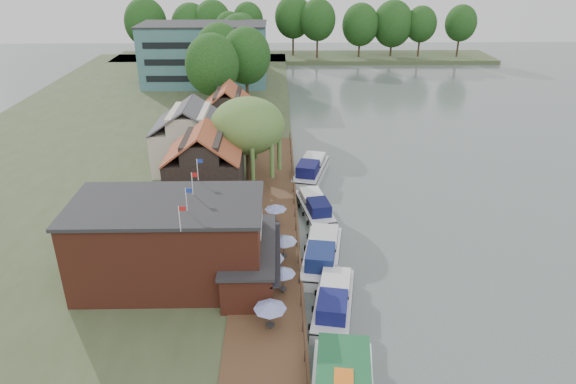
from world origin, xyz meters
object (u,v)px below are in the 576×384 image
object	(u,v)px
umbrella_1	(283,280)
cruiser_3	(311,167)
hotel_block	(205,54)
umbrella_0	(270,316)
cottage_b	(191,136)
willow	(248,142)
umbrella_4	(265,230)
cruiser_0	(334,298)
umbrella_3	(284,248)
cottage_a	(205,166)
umbrella_2	(270,265)
umbrella_5	(276,215)
cruiser_1	(322,251)
cottage_c	(229,115)
cruiser_2	(315,204)
pub	(194,242)

from	to	relation	value
umbrella_1	cruiser_3	world-z (taller)	umbrella_1
hotel_block	umbrella_0	world-z (taller)	hotel_block
hotel_block	cottage_b	world-z (taller)	hotel_block
willow	umbrella_4	xyz separation A→B (m)	(2.21, -14.02, -3.93)
umbrella_0	cruiser_0	size ratio (longest dim) A/B	0.24
willow	cruiser_3	distance (m)	9.92
hotel_block	willow	world-z (taller)	hotel_block
umbrella_3	cruiser_3	xyz separation A→B (m)	(3.74, 21.14, -0.97)
cottage_a	umbrella_2	xyz separation A→B (m)	(7.23, -14.98, -2.96)
umbrella_5	cruiser_1	world-z (taller)	umbrella_5
umbrella_3	cruiser_1	xyz separation A→B (m)	(3.54, 0.95, -0.95)
cottage_b	cottage_c	distance (m)	9.85
umbrella_4	cruiser_1	bearing A→B (deg)	-22.69
umbrella_5	umbrella_3	bearing A→B (deg)	-83.35
cottage_a	cruiser_1	xyz separation A→B (m)	(11.96, -11.22, -3.91)
umbrella_0	umbrella_1	distance (m)	4.52
cruiser_0	cruiser_3	xyz separation A→B (m)	(-0.20, 27.12, 0.09)
umbrella_2	cruiser_2	world-z (taller)	umbrella_2
cottage_b	umbrella_2	world-z (taller)	cottage_b
cottage_a	cruiser_3	distance (m)	15.61
pub	umbrella_4	xyz separation A→B (m)	(5.71, 5.98, -2.36)
umbrella_5	cruiser_0	size ratio (longest dim) A/B	0.24
umbrella_0	umbrella_5	distance (m)	15.77
pub	umbrella_1	xyz separation A→B (m)	(7.29, -2.21, -2.36)
umbrella_3	pub	bearing A→B (deg)	-159.13
hotel_block	umbrella_1	size ratio (longest dim) A/B	10.69
pub	cruiser_3	size ratio (longest dim) A/B	1.86
umbrella_1	cruiser_0	distance (m)	4.31
cottage_a	umbrella_0	size ratio (longest dim) A/B	3.52
cottage_c	willow	size ratio (longest dim) A/B	0.82
cruiser_2	cruiser_0	bearing A→B (deg)	-98.73
willow	umbrella_4	distance (m)	14.73
cottage_a	cottage_c	world-z (taller)	same
cottage_c	umbrella_2	bearing A→B (deg)	-79.61
pub	umbrella_3	xyz separation A→B (m)	(7.42, 2.83, -2.36)
willow	cruiser_3	bearing A→B (deg)	27.43
cruiser_0	umbrella_3	bearing A→B (deg)	133.65
hotel_block	umbrella_4	bearing A→B (deg)	-78.09
hotel_block	cruiser_2	distance (m)	60.64
umbrella_1	umbrella_2	bearing A→B (deg)	115.49
umbrella_0	umbrella_4	bearing A→B (deg)	92.76
pub	umbrella_2	distance (m)	6.66
cottage_c	umbrella_2	xyz separation A→B (m)	(6.23, -33.98, -2.96)
cottage_b	umbrella_5	bearing A→B (deg)	-56.04
cruiser_1	cottage_a	bearing A→B (deg)	146.29
willow	umbrella_4	bearing A→B (deg)	-81.03
willow	cruiser_2	bearing A→B (deg)	-40.21
umbrella_0	hotel_block	bearing A→B (deg)	100.45
cottage_c	umbrella_4	size ratio (longest dim) A/B	3.58
umbrella_5	cruiser_0	bearing A→B (deg)	-69.18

